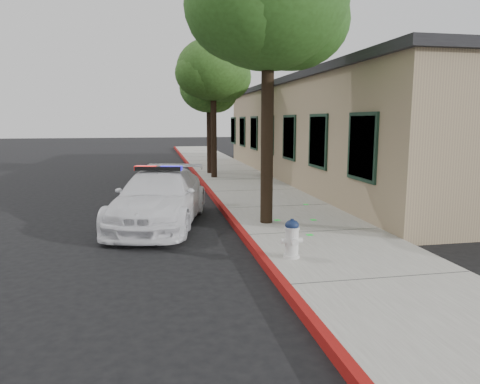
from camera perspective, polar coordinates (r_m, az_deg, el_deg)
name	(u,v)px	position (r m, az deg, el deg)	size (l,w,h in m)	color
ground	(243,242)	(9.65, 0.39, -6.39)	(120.00, 120.00, 0.00)	black
sidewalk	(277,209)	(12.84, 4.77, -2.14)	(3.20, 60.00, 0.15)	gray
red_curb	(224,210)	(12.52, -2.04, -2.39)	(0.14, 60.00, 0.16)	maroon
clapboard_building	(353,131)	(20.03, 14.36, 7.59)	(7.30, 20.89, 4.24)	tan
police_car	(159,198)	(11.25, -10.30, -0.71)	(2.93, 5.01, 1.48)	white
fire_hydrant	(292,238)	(8.03, 6.68, -5.93)	(0.40, 0.35, 0.71)	silver
street_tree_near	(269,7)	(10.81, 3.74, 22.58)	(3.90, 3.62, 6.63)	black
street_tree_mid	(213,73)	(19.28, -3.43, 15.05)	(3.27, 3.07, 5.85)	black
street_tree_far	(210,90)	(20.77, -3.92, 12.92)	(2.70, 2.77, 5.05)	black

